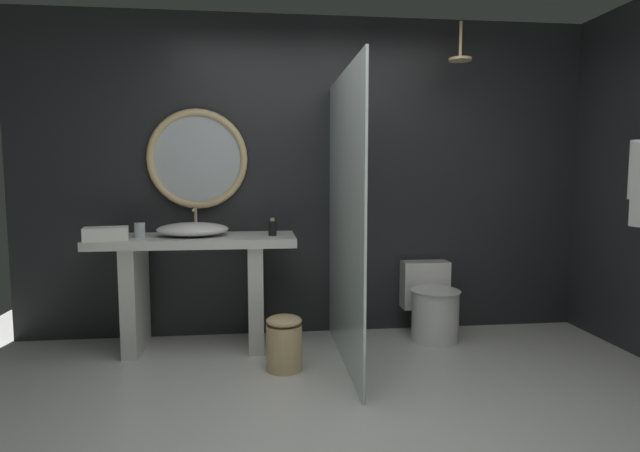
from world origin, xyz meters
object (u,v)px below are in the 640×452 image
soap_dispenser (272,228)px  folded_hand_towel (106,234)px  waste_bin (284,342)px  vessel_sink (193,229)px  rain_shower_head (460,55)px  toilet (431,304)px  round_wall_mirror (197,159)px  tumbler_cup (140,230)px

soap_dispenser → folded_hand_towel: (-1.17, -0.15, -0.01)m
soap_dispenser → waste_bin: bearing=-82.9°
waste_bin → vessel_sink: bearing=141.0°
rain_shower_head → toilet: (-0.17, 0.04, -1.97)m
toilet → rain_shower_head: bearing=-14.0°
round_wall_mirror → folded_hand_towel: size_ratio=2.67×
folded_hand_towel → round_wall_mirror: bearing=38.3°
toilet → soap_dispenser: bearing=-175.8°
folded_hand_towel → vessel_sink: bearing=18.6°
rain_shower_head → folded_hand_towel: (-2.63, -0.20, -1.33)m
rain_shower_head → soap_dispenser: bearing=-178.0°
vessel_sink → tumbler_cup: bearing=-174.8°
tumbler_cup → toilet: size_ratio=0.18×
soap_dispenser → folded_hand_towel: soap_dispenser is taller
round_wall_mirror → toilet: bearing=-6.9°
soap_dispenser → waste_bin: size_ratio=0.36×
vessel_sink → soap_dispenser: size_ratio=3.94×
tumbler_cup → waste_bin: size_ratio=0.29×
tumbler_cup → soap_dispenser: size_ratio=0.81×
rain_shower_head → tumbler_cup: bearing=-179.1°
toilet → waste_bin: size_ratio=1.57×
waste_bin → folded_hand_towel: folded_hand_towel is taller
rain_shower_head → folded_hand_towel: bearing=-175.7°
soap_dispenser → rain_shower_head: bearing=2.0°
soap_dispenser → waste_bin: (0.06, -0.48, -0.73)m
round_wall_mirror → rain_shower_head: rain_shower_head is taller
tumbler_cup → waste_bin: (1.04, -0.50, -0.73)m
tumbler_cup → waste_bin: bearing=-25.6°
vessel_sink → round_wall_mirror: round_wall_mirror is taller
waste_bin → folded_hand_towel: (-1.23, 0.34, 0.72)m
round_wall_mirror → toilet: (1.87, -0.23, -1.18)m
toilet → waste_bin: 1.36m
rain_shower_head → toilet: bearing=166.0°
tumbler_cup → soap_dispenser: bearing=-0.8°
round_wall_mirror → waste_bin: size_ratio=2.09×
tumbler_cup → toilet: bearing=2.1°
tumbler_cup → folded_hand_towel: tumbler_cup is taller
tumbler_cup → soap_dispenser: 0.98m
vessel_sink → soap_dispenser: vessel_sink is taller
soap_dispenser → waste_bin: soap_dispenser is taller
soap_dispenser → folded_hand_towel: 1.18m
folded_hand_towel → tumbler_cup: bearing=39.0°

